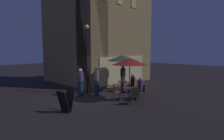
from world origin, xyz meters
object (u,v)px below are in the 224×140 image
object	(u,v)px
patio_umbrella_1	(130,62)
cafe_chair_1	(142,90)
patron_standing_3	(123,77)
patron_standing_4	(97,81)
menu_sandwich_board	(66,101)
patio_umbrella_0	(123,58)
cafe_chair_0	(134,85)
patron_seated_1	(140,87)
cafe_table_1	(129,92)
patron_standing_2	(81,83)
street_lamp_near_corner	(87,49)
patron_seated_0	(132,82)
cafe_table_0	(122,85)
cafe_chair_3	(134,95)
cafe_chair_2	(116,91)

from	to	relation	value
patio_umbrella_1	cafe_chair_1	world-z (taller)	patio_umbrella_1
patron_standing_3	patron_standing_4	bearing A→B (deg)	109.90
patio_umbrella_1	patron_standing_4	size ratio (longest dim) A/B	1.32
menu_sandwich_board	patio_umbrella_0	world-z (taller)	patio_umbrella_0
cafe_chair_0	cafe_chair_1	bearing A→B (deg)	128.75
patio_umbrella_0	patron_seated_1	size ratio (longest dim) A/B	1.93
cafe_table_1	patio_umbrella_1	distance (m)	1.68
patron_seated_1	patron_standing_3	world-z (taller)	patron_standing_3
patio_umbrella_0	patron_standing_2	size ratio (longest dim) A/B	1.46
patio_umbrella_1	patron_standing_3	distance (m)	3.27
street_lamp_near_corner	patron_seated_0	bearing A→B (deg)	-39.23
patio_umbrella_1	patron_seated_1	bearing A→B (deg)	-26.54
patron_standing_4	menu_sandwich_board	bearing A→B (deg)	65.98
patio_umbrella_1	patron_seated_1	size ratio (longest dim) A/B	1.85
cafe_table_0	menu_sandwich_board	bearing A→B (deg)	-169.95
patron_standing_2	patron_standing_4	world-z (taller)	patron_standing_4
cafe_table_1	cafe_chair_3	world-z (taller)	cafe_chair_3
cafe_chair_1	patron_standing_3	distance (m)	2.91
cafe_table_1	patron_seated_0	xyz separation A→B (m)	(1.60, 1.06, 0.22)
cafe_table_0	patron_standing_2	world-z (taller)	patron_standing_2
street_lamp_near_corner	cafe_chair_1	xyz separation A→B (m)	(1.34, -3.25, -2.33)
patron_standing_2	patron_standing_3	world-z (taller)	patron_standing_3
menu_sandwich_board	cafe_chair_0	bearing A→B (deg)	-9.00
patio_umbrella_0	cafe_chair_0	xyz separation A→B (m)	(0.22, -0.80, -1.71)
cafe_chair_0	patron_standing_2	xyz separation A→B (m)	(-2.91, 1.83, 0.28)
patio_umbrella_1	patron_seated_0	distance (m)	2.41
menu_sandwich_board	cafe_chair_2	world-z (taller)	menu_sandwich_board
patio_umbrella_0	cafe_chair_0	distance (m)	1.90
patio_umbrella_0	cafe_chair_1	size ratio (longest dim) A/B	2.82
cafe_chair_2	patron_seated_0	xyz separation A→B (m)	(2.17, 0.54, 0.16)
cafe_chair_1	cafe_table_1	bearing A→B (deg)	-0.00
cafe_chair_2	cafe_chair_3	size ratio (longest dim) A/B	0.98
patio_umbrella_0	patron_standing_4	size ratio (longest dim) A/B	1.38
menu_sandwich_board	patron_standing_2	distance (m)	2.95
street_lamp_near_corner	menu_sandwich_board	bearing A→B (deg)	-144.55
patio_umbrella_0	cafe_chair_2	xyz separation A→B (m)	(-1.99, -1.21, -1.71)
patron_seated_0	patron_seated_1	world-z (taller)	patron_seated_1
street_lamp_near_corner	cafe_chair_3	bearing A→B (deg)	-87.44
street_lamp_near_corner	patron_standing_2	distance (m)	2.11
cafe_chair_3	cafe_chair_0	bearing A→B (deg)	-18.40
street_lamp_near_corner	patio_umbrella_0	bearing A→B (deg)	-29.38
cafe_chair_0	patron_seated_1	xyz separation A→B (m)	(-1.07, -1.21, 0.15)
patron_standing_3	patio_umbrella_0	bearing A→B (deg)	150.47
cafe_chair_2	patron_seated_0	size ratio (longest dim) A/B	0.71
cafe_table_1	patron_standing_3	distance (m)	3.02
menu_sandwich_board	cafe_chair_2	size ratio (longest dim) A/B	1.10
cafe_table_0	patron_standing_2	xyz separation A→B (m)	(-2.70, 1.02, 0.36)
street_lamp_near_corner	patio_umbrella_1	world-z (taller)	street_lamp_near_corner
cafe_table_1	patio_umbrella_1	world-z (taller)	patio_umbrella_1
patron_standing_3	street_lamp_near_corner	bearing A→B (deg)	97.51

